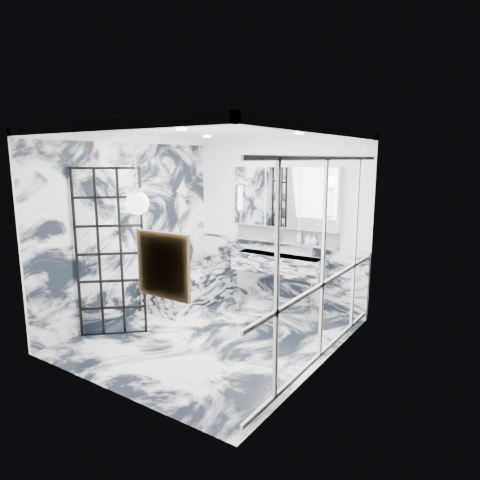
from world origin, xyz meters
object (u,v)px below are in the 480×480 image
Objects in this scene: trough_sink at (278,264)px; bathtub at (192,287)px; crittall_door at (110,254)px; mirror_cabinet at (284,197)px.

trough_sink reaches higher than bathtub.
crittall_door is 1.41× the size of bathtub.
crittall_door is 2.72m from trough_sink.
bathtub is at bearing -153.52° from trough_sink.
trough_sink is 0.97× the size of bathtub.
mirror_cabinet is 2.20m from bathtub.
trough_sink is at bearing 26.48° from bathtub.
crittall_door is at bearing -120.49° from trough_sink.
mirror_cabinet reaches higher than trough_sink.
crittall_door is 1.87m from bathtub.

